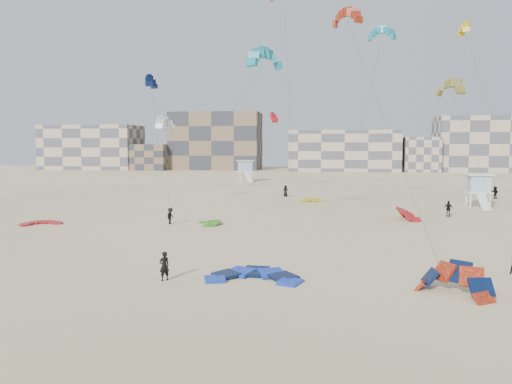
# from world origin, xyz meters

# --- Properties ---
(ground) EXTENTS (320.00, 320.00, 0.00)m
(ground) POSITION_xyz_m (0.00, 0.00, 0.00)
(ground) COLOR beige
(ground) RESTS_ON ground
(kite_ground_blue) EXTENTS (4.85, 5.09, 1.10)m
(kite_ground_blue) POSITION_xyz_m (1.01, 4.19, 0.00)
(kite_ground_blue) COLOR blue
(kite_ground_blue) RESTS_ON ground
(kite_ground_orange) EXTENTS (5.38, 5.37, 3.87)m
(kite_ground_orange) POSITION_xyz_m (11.21, 2.77, 0.00)
(kite_ground_orange) COLOR red
(kite_ground_orange) RESTS_ON ground
(kite_ground_red) EXTENTS (4.70, 4.78, 0.65)m
(kite_ground_red) POSITION_xyz_m (-21.65, 20.69, 0.00)
(kite_ground_red) COLOR #AE0E17
(kite_ground_red) RESTS_ON ground
(kite_ground_green) EXTENTS (4.21, 4.11, 1.22)m
(kite_ground_green) POSITION_xyz_m (-6.00, 22.87, 0.00)
(kite_ground_green) COLOR #479E21
(kite_ground_green) RESTS_ON ground
(kite_ground_red_far) EXTENTS (4.11, 3.97, 3.68)m
(kite_ground_red_far) POSITION_xyz_m (13.19, 28.78, 0.00)
(kite_ground_red_far) COLOR #AE0E17
(kite_ground_red_far) RESTS_ON ground
(kite_ground_yellow) EXTENTS (4.52, 4.63, 1.48)m
(kite_ground_yellow) POSITION_xyz_m (3.15, 43.55, 0.00)
(kite_ground_yellow) COLOR #CA9708
(kite_ground_yellow) RESTS_ON ground
(kitesurfer_main) EXTENTS (0.69, 0.69, 1.61)m
(kitesurfer_main) POSITION_xyz_m (-3.79, 3.26, 0.81)
(kitesurfer_main) COLOR black
(kitesurfer_main) RESTS_ON ground
(kitesurfer_c) EXTENTS (0.77, 1.10, 1.55)m
(kitesurfer_c) POSITION_xyz_m (-9.61, 22.54, 0.78)
(kitesurfer_c) COLOR black
(kitesurfer_c) RESTS_ON ground
(kitesurfer_d) EXTENTS (1.05, 0.92, 1.69)m
(kitesurfer_d) POSITION_xyz_m (17.60, 31.42, 0.85)
(kitesurfer_d) COLOR black
(kitesurfer_d) RESTS_ON ground
(kitesurfer_e) EXTENTS (0.88, 0.64, 1.66)m
(kitesurfer_e) POSITION_xyz_m (-0.95, 49.91, 0.83)
(kitesurfer_e) COLOR black
(kitesurfer_e) RESTS_ON ground
(kitesurfer_f) EXTENTS (0.98, 1.73, 1.78)m
(kitesurfer_f) POSITION_xyz_m (28.38, 51.04, 0.89)
(kitesurfer_f) COLOR black
(kitesurfer_f) RESTS_ON ground
(kite_fly_teal_a) EXTENTS (10.81, 7.41, 15.61)m
(kite_fly_teal_a) POSITION_xyz_m (-0.86, 24.11, 15.27)
(kite_fly_teal_a) COLOR teal
(kite_fly_teal_a) RESTS_ON ground
(kite_fly_orange) EXTENTS (6.35, 29.95, 20.75)m
(kite_fly_orange) POSITION_xyz_m (6.83, 32.34, 20.77)
(kite_fly_orange) COLOR red
(kite_fly_orange) RESTS_ON ground
(kite_fly_grey) EXTENTS (4.52, 8.87, 10.29)m
(kite_fly_grey) POSITION_xyz_m (-14.94, 37.68, 10.09)
(kite_fly_grey) COLOR white
(kite_fly_grey) RESTS_ON ground
(kite_fly_olive) EXTENTS (5.25, 13.19, 14.61)m
(kite_fly_olive) POSITION_xyz_m (19.29, 39.71, 14.08)
(kite_fly_olive) COLOR olive
(kite_fly_olive) RESTS_ON ground
(kite_fly_yellow) EXTENTS (9.32, 3.29, 23.92)m
(kite_fly_yellow) POSITION_xyz_m (24.03, 53.50, 23.89)
(kite_fly_yellow) COLOR #CA9708
(kite_fly_yellow) RESTS_ON ground
(kite_fly_navy) EXTENTS (3.58, 3.64, 16.29)m
(kite_fly_navy) POSITION_xyz_m (-19.32, 45.01, 16.15)
(kite_fly_navy) COLOR #071A40
(kite_fly_navy) RESTS_ON ground
(kite_fly_teal_b) EXTENTS (6.78, 4.65, 24.53)m
(kite_fly_teal_b) POSITION_xyz_m (12.99, 56.74, 24.16)
(kite_fly_teal_b) COLOR teal
(kite_fly_teal_b) RESTS_ON ground
(kite_fly_red) EXTENTS (3.95, 7.66, 12.56)m
(kite_fly_red) POSITION_xyz_m (-3.97, 62.23, 12.10)
(kite_fly_red) COLOR #AE0E17
(kite_fly_red) RESTS_ON ground
(lifeguard_tower_near) EXTENTS (2.99, 5.58, 4.05)m
(lifeguard_tower_near) POSITION_xyz_m (23.04, 40.15, 2.01)
(lifeguard_tower_near) COLOR white
(lifeguard_tower_near) RESTS_ON ground
(lifeguard_tower_far) EXTENTS (4.16, 6.62, 4.44)m
(lifeguard_tower_far) POSITION_xyz_m (-11.93, 80.44, 2.20)
(lifeguard_tower_far) COLOR white
(lifeguard_tower_far) RESTS_ON ground
(condo_west_a) EXTENTS (30.00, 15.00, 14.00)m
(condo_west_a) POSITION_xyz_m (-70.00, 130.00, 7.00)
(condo_west_a) COLOR tan
(condo_west_a) RESTS_ON ground
(condo_west_b) EXTENTS (28.00, 14.00, 18.00)m
(condo_west_b) POSITION_xyz_m (-30.00, 134.00, 9.00)
(condo_west_b) COLOR brown
(condo_west_b) RESTS_ON ground
(condo_mid) EXTENTS (32.00, 16.00, 12.00)m
(condo_mid) POSITION_xyz_m (10.00, 130.00, 6.00)
(condo_mid) COLOR tan
(condo_mid) RESTS_ON ground
(condo_east) EXTENTS (26.00, 14.00, 16.00)m
(condo_east) POSITION_xyz_m (50.00, 132.00, 8.00)
(condo_east) COLOR tan
(condo_east) RESTS_ON ground
(condo_fill_left) EXTENTS (12.00, 10.00, 8.00)m
(condo_fill_left) POSITION_xyz_m (-50.00, 128.00, 4.00)
(condo_fill_left) COLOR brown
(condo_fill_left) RESTS_ON ground
(condo_fill_right) EXTENTS (10.00, 10.00, 10.00)m
(condo_fill_right) POSITION_xyz_m (32.00, 128.00, 5.00)
(condo_fill_right) COLOR tan
(condo_fill_right) RESTS_ON ground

